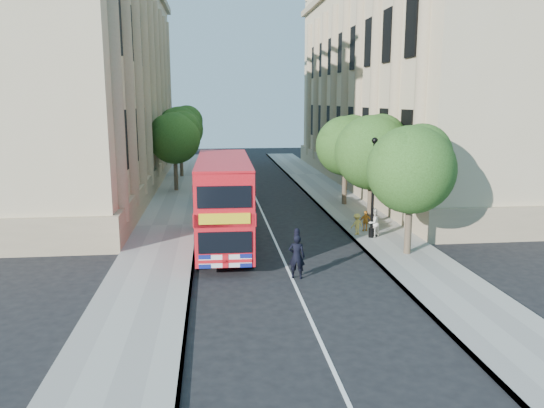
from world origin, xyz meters
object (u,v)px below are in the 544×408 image
object	(u,v)px
double_decker_bus	(224,200)
box_van	(232,184)
lamp_post	(373,192)
police_constable	(297,256)
woman_pedestrian	(373,223)

from	to	relation	value
double_decker_bus	box_van	world-z (taller)	double_decker_bus
lamp_post	police_constable	distance (m)	7.54
double_decker_bus	box_van	xyz separation A→B (m)	(0.81, 10.82, -0.92)
double_decker_bus	woman_pedestrian	distance (m)	7.89
lamp_post	box_van	bearing A→B (deg)	123.75
lamp_post	police_constable	world-z (taller)	lamp_post
police_constable	woman_pedestrian	bearing A→B (deg)	-116.65
box_van	woman_pedestrian	size ratio (longest dim) A/B	3.50
double_decker_bus	woman_pedestrian	bearing A→B (deg)	6.28
lamp_post	box_van	size ratio (longest dim) A/B	0.98
police_constable	woman_pedestrian	world-z (taller)	police_constable
box_van	woman_pedestrian	xyz separation A→B (m)	(6.90, -10.10, -0.58)
lamp_post	woman_pedestrian	world-z (taller)	lamp_post
box_van	double_decker_bus	bearing A→B (deg)	-97.07
double_decker_bus	woman_pedestrian	world-z (taller)	double_decker_bus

